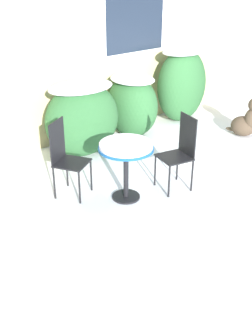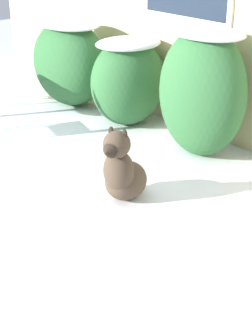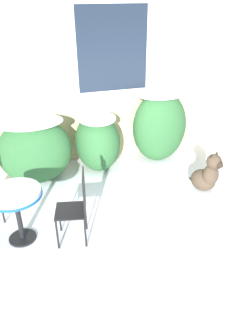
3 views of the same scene
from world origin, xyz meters
TOP-DOWN VIEW (x-y plane):
  - ground_plane at (0.00, 0.00)m, footprint 16.00×16.00m
  - house_wall at (0.02, 2.20)m, footprint 8.00×0.10m
  - shrub_left at (-1.24, 1.57)m, footprint 1.19×0.83m
  - shrub_middle at (-0.17, 1.70)m, footprint 0.78×0.94m
  - shrub_right at (1.00, 1.70)m, footprint 1.01×0.71m
  - patio_table at (-1.58, 0.14)m, footprint 0.67×0.67m
  - patio_chair_far_side at (-0.86, -0.08)m, footprint 0.46×0.46m
  - dog at (1.30, 0.44)m, footprint 0.48×0.61m

SIDE VIEW (x-z plane):
  - ground_plane at x=0.00m, z-range 0.00..0.00m
  - dog at x=1.30m, z-range -0.08..0.62m
  - patio_chair_far_side at x=-0.86m, z-range 0.04..1.01m
  - shrub_middle at x=-0.17m, z-range 0.04..1.07m
  - shrub_left at x=-1.24m, z-range 0.04..1.16m
  - patio_table at x=-1.58m, z-range 0.25..1.00m
  - shrub_right at x=1.00m, z-range 0.04..1.36m
  - house_wall at x=0.02m, z-range 0.03..2.95m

